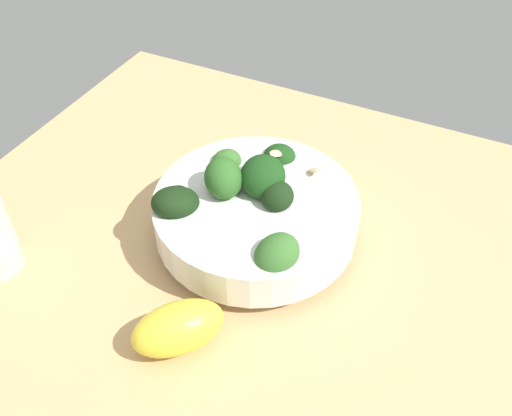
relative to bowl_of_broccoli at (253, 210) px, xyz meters
The scene contains 3 objects.
ground_plane 6.79cm from the bowl_of_broccoli, 61.87° to the left, with size 61.69×61.69×3.94cm, color tan.
bowl_of_broccoli is the anchor object (origin of this frame).
lemon_wedge 14.22cm from the bowl_of_broccoli, 89.53° to the left, with size 7.99×4.53×4.36cm, color yellow.
Camera 1 is at (-19.23, 32.16, 41.86)cm, focal length 39.23 mm.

